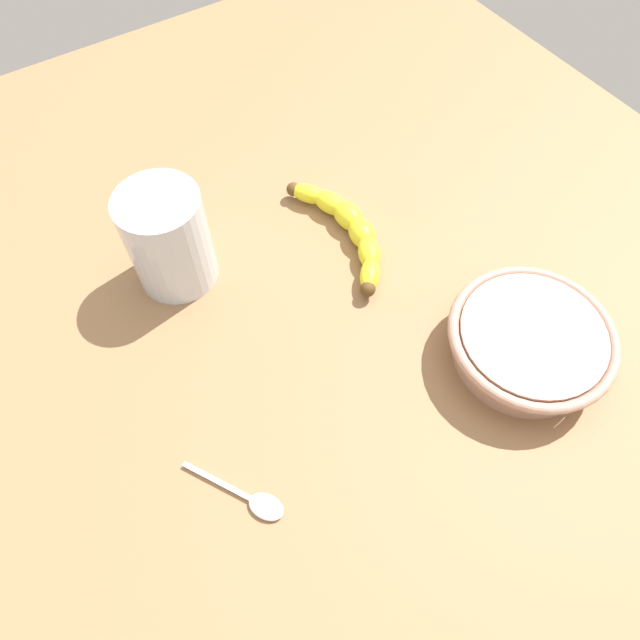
{
  "coord_description": "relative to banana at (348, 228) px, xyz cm",
  "views": [
    {
      "loc": [
        18.81,
        34.85,
        59.12
      ],
      "look_at": [
        0.41,
        6.56,
        5.0
      ],
      "focal_mm": 32.15,
      "sensor_mm": 36.0,
      "label": 1
    }
  ],
  "objects": [
    {
      "name": "wooden_tabletop",
      "position": [
        10.09,
        3.19,
        -3.05
      ],
      "size": [
        120.0,
        120.0,
        3.0
      ],
      "primitive_type": "cube",
      "color": "#946B46",
      "rests_on": "ground"
    },
    {
      "name": "ceramic_bowl",
      "position": [
        -6.41,
        24.76,
        1.38
      ],
      "size": [
        17.86,
        17.86,
        4.94
      ],
      "color": "tan",
      "rests_on": "wooden_tabletop"
    },
    {
      "name": "banana",
      "position": [
        0.0,
        0.0,
        0.0
      ],
      "size": [
        7.32,
        20.2,
        3.11
      ],
      "rotation": [
        0.0,
        0.0,
        4.65
      ],
      "color": "yellow",
      "rests_on": "wooden_tabletop"
    },
    {
      "name": "teaspoon",
      "position": [
        26.06,
        23.13,
        -1.15
      ],
      "size": [
        6.92,
        10.39,
        0.8
      ],
      "rotation": [
        0.0,
        0.0,
        2.1
      ],
      "color": "silver",
      "rests_on": "wooden_tabletop"
    },
    {
      "name": "smoothie_glass",
      "position": [
        20.45,
        -6.29,
        4.32
      ],
      "size": [
        9.42,
        9.42,
        12.54
      ],
      "color": "silver",
      "rests_on": "wooden_tabletop"
    }
  ]
}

